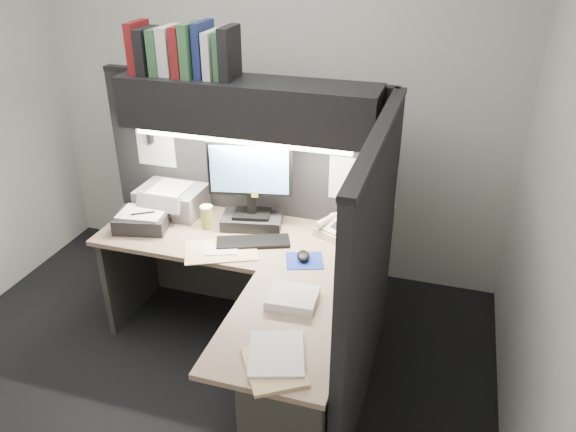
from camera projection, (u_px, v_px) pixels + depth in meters
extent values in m
plane|color=black|center=(192.00, 383.00, 3.36)|extent=(3.50, 3.50, 0.00)
cube|color=silver|center=(269.00, 96.00, 4.01)|extent=(3.50, 0.04, 2.70)
cube|color=silver|center=(558.00, 226.00, 2.28)|extent=(0.04, 3.00, 2.70)
cube|color=black|center=(247.00, 199.00, 3.77)|extent=(1.90, 0.06, 1.60)
cube|color=black|center=(368.00, 283.00, 2.89)|extent=(0.06, 1.50, 1.60)
cube|color=#997A61|center=(237.00, 237.00, 3.48)|extent=(1.70, 0.68, 0.03)
cube|color=#997A61|center=(285.00, 330.00, 2.68)|extent=(0.60, 0.85, 0.03)
cube|color=#32302C|center=(255.00, 263.00, 3.90)|extent=(1.61, 0.02, 0.70)
cube|color=#32302C|center=(131.00, 267.00, 3.85)|extent=(0.04, 0.61, 0.70)
cube|color=#32302C|center=(291.00, 425.00, 2.64)|extent=(0.38, 0.40, 0.70)
cube|color=black|center=(247.00, 106.00, 3.27)|extent=(1.55, 0.34, 0.30)
cylinder|color=white|center=(240.00, 141.00, 3.23)|extent=(1.32, 0.04, 0.04)
cube|color=black|center=(252.00, 220.00, 3.57)|extent=(0.41, 0.30, 0.07)
cube|color=black|center=(252.00, 203.00, 3.51)|extent=(0.06, 0.05, 0.13)
cube|color=black|center=(250.00, 169.00, 3.40)|extent=(0.52, 0.14, 0.34)
cube|color=#74B3FF|center=(249.00, 170.00, 3.38)|extent=(0.47, 0.10, 0.30)
cube|color=black|center=(253.00, 242.00, 3.38)|extent=(0.46, 0.30, 0.02)
cube|color=navy|center=(305.00, 261.00, 3.21)|extent=(0.26, 0.25, 0.00)
ellipsoid|color=black|center=(303.00, 256.00, 3.21)|extent=(0.10, 0.13, 0.04)
cube|color=beige|center=(336.00, 229.00, 3.46)|extent=(0.27, 0.27, 0.08)
cylinder|color=#AEB548|center=(207.00, 218.00, 3.53)|extent=(0.09, 0.09, 0.14)
cube|color=gray|center=(174.00, 198.00, 3.75)|extent=(0.43, 0.36, 0.17)
cube|color=black|center=(143.00, 220.00, 3.54)|extent=(0.37, 0.33, 0.10)
cube|color=#D6B478|center=(221.00, 250.00, 3.30)|extent=(0.50, 0.43, 0.01)
cube|color=white|center=(293.00, 298.00, 2.85)|extent=(0.26, 0.22, 0.05)
cube|color=white|center=(276.00, 355.00, 2.48)|extent=(0.32, 0.36, 0.03)
cube|color=#D6B478|center=(274.00, 367.00, 2.43)|extent=(0.36, 0.38, 0.02)
cube|color=maroon|center=(139.00, 47.00, 3.31)|extent=(0.06, 0.22, 0.29)
cube|color=black|center=(148.00, 51.00, 3.29)|extent=(0.06, 0.22, 0.26)
cube|color=#2A5432|center=(160.00, 51.00, 3.28)|extent=(0.05, 0.22, 0.26)
cube|color=beige|center=(170.00, 50.00, 3.27)|extent=(0.07, 0.22, 0.27)
cube|color=maroon|center=(182.00, 51.00, 3.24)|extent=(0.05, 0.22, 0.28)
cube|color=#2A5432|center=(191.00, 50.00, 3.21)|extent=(0.05, 0.22, 0.30)
cube|color=#151E4C|center=(204.00, 49.00, 3.21)|extent=(0.05, 0.22, 0.31)
cube|color=beige|center=(213.00, 54.00, 3.20)|extent=(0.05, 0.22, 0.26)
cube|color=#2A5432|center=(223.00, 54.00, 3.19)|extent=(0.05, 0.22, 0.27)
cube|color=black|center=(230.00, 53.00, 3.15)|extent=(0.06, 0.22, 0.29)
cube|color=white|center=(346.00, 179.00, 3.45)|extent=(0.21, 0.00, 0.28)
cube|color=white|center=(381.00, 186.00, 3.40)|extent=(0.21, 0.00, 0.28)
cube|color=white|center=(155.00, 142.00, 3.74)|extent=(0.28, 0.00, 0.34)
cube|color=black|center=(359.00, 259.00, 2.68)|extent=(0.00, 0.18, 0.22)
cube|color=white|center=(343.00, 314.00, 2.41)|extent=(0.00, 0.21, 0.28)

